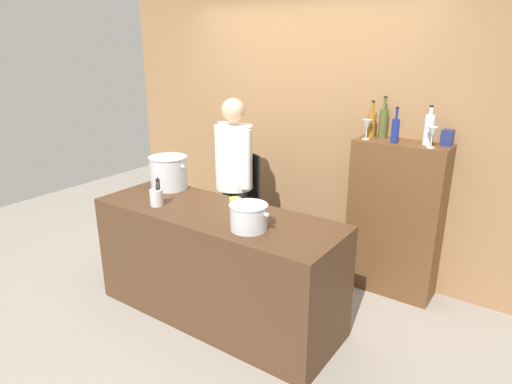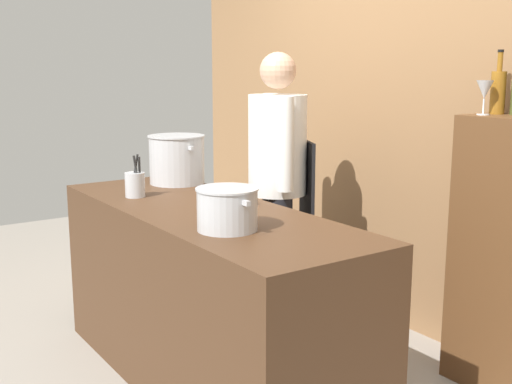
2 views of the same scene
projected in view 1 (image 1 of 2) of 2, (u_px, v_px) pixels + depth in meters
ground_plane at (219, 314)px, 3.65m from camera, size 8.00×8.00×0.00m
brick_back_panel at (307, 110)px, 4.26m from camera, size 4.40×0.10×3.00m
prep_counter at (217, 265)px, 3.51m from camera, size 2.00×0.70×0.90m
bar_cabinet at (395, 219)px, 3.82m from camera, size 0.76×0.32×1.35m
chef at (235, 175)px, 4.07m from camera, size 0.49×0.41×1.66m
stockpot_large at (169, 172)px, 3.87m from camera, size 0.39×0.33×0.28m
stockpot_small at (249, 217)px, 3.02m from camera, size 0.33×0.27×0.18m
utensil_crock at (157, 197)px, 3.47m from camera, size 0.10×0.10×0.23m
butter_jar at (235, 202)px, 3.49m from camera, size 0.09×0.09×0.06m
wine_bottle_cobalt at (395, 130)px, 3.54m from camera, size 0.06×0.06×0.29m
wine_bottle_olive at (383, 123)px, 3.74m from camera, size 0.07×0.07×0.35m
wine_bottle_clear at (429, 129)px, 3.48m from camera, size 0.08×0.08×0.31m
wine_bottle_amber at (371, 124)px, 3.76m from camera, size 0.07×0.07×0.31m
wine_glass_tall at (367, 125)px, 3.68m from camera, size 0.08×0.08×0.16m
wine_glass_wide at (433, 133)px, 3.37m from camera, size 0.08×0.08×0.16m
spice_tin_navy at (447, 138)px, 3.47m from camera, size 0.09×0.09×0.12m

